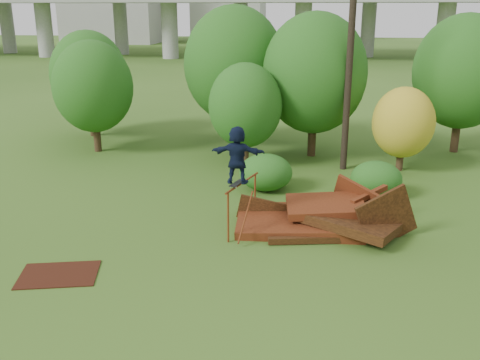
# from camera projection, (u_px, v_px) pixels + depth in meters

# --- Properties ---
(ground) EXTENTS (240.00, 240.00, 0.00)m
(ground) POSITION_uv_depth(u_px,v_px,m) (259.00, 258.00, 14.88)
(ground) COLOR #2D5116
(ground) RESTS_ON ground
(scrap_pile) EXTENTS (5.65, 3.47, 2.07)m
(scrap_pile) POSITION_uv_depth(u_px,v_px,m) (319.00, 219.00, 16.71)
(scrap_pile) COLOR #441B0C
(scrap_pile) RESTS_ON ground
(grind_rail) EXTENTS (0.75, 2.15, 1.60)m
(grind_rail) POSITION_uv_depth(u_px,v_px,m) (242.00, 196.00, 16.35)
(grind_rail) COLOR #662A0F
(grind_rail) RESTS_ON ground
(skateboard) EXTENTS (0.42, 0.78, 0.08)m
(skateboard) POSITION_uv_depth(u_px,v_px,m) (237.00, 183.00, 15.89)
(skateboard) COLOR black
(skateboard) RESTS_ON grind_rail
(skater) EXTENTS (1.61, 0.57, 1.72)m
(skater) POSITION_uv_depth(u_px,v_px,m) (237.00, 155.00, 15.62)
(skater) COLOR black
(skater) RESTS_ON skateboard
(flat_plate) EXTENTS (2.25, 1.83, 0.03)m
(flat_plate) POSITION_uv_depth(u_px,v_px,m) (59.00, 275.00, 13.90)
(flat_plate) COLOR #33140A
(flat_plate) RESTS_ON ground
(tree_0) EXTENTS (3.74, 3.74, 5.27)m
(tree_0) POSITION_uv_depth(u_px,v_px,m) (93.00, 87.00, 25.00)
(tree_0) COLOR black
(tree_0) RESTS_ON ground
(tree_1) EXTENTS (4.90, 4.90, 6.82)m
(tree_1) POSITION_uv_depth(u_px,v_px,m) (234.00, 65.00, 26.04)
(tree_1) COLOR black
(tree_1) RESTS_ON ground
(tree_2) EXTENTS (3.17, 3.17, 4.47)m
(tree_2) POSITION_uv_depth(u_px,v_px,m) (245.00, 106.00, 22.88)
(tree_2) COLOR black
(tree_2) RESTS_ON ground
(tree_3) EXTENTS (4.71, 4.71, 6.54)m
(tree_3) POSITION_uv_depth(u_px,v_px,m) (315.00, 73.00, 24.01)
(tree_3) COLOR black
(tree_3) RESTS_ON ground
(tree_4) EXTENTS (2.58, 2.58, 3.56)m
(tree_4) POSITION_uv_depth(u_px,v_px,m) (403.00, 123.00, 22.27)
(tree_4) COLOR black
(tree_4) RESTS_ON ground
(tree_5) EXTENTS (4.60, 4.60, 6.46)m
(tree_5) POSITION_uv_depth(u_px,v_px,m) (463.00, 72.00, 24.70)
(tree_5) COLOR black
(tree_5) RESTS_ON ground
(tree_6) EXTENTS (4.00, 4.00, 5.58)m
(tree_6) POSITION_uv_depth(u_px,v_px,m) (89.00, 75.00, 28.12)
(tree_6) COLOR black
(tree_6) RESTS_ON ground
(shrub_left) EXTENTS (2.02, 1.87, 1.40)m
(shrub_left) POSITION_uv_depth(u_px,v_px,m) (266.00, 172.00, 20.21)
(shrub_left) COLOR #225416
(shrub_left) RESTS_ON ground
(shrub_right) EXTENTS (1.87, 1.72, 1.33)m
(shrub_right) POSITION_uv_depth(u_px,v_px,m) (376.00, 179.00, 19.53)
(shrub_right) COLOR #225416
(shrub_right) RESTS_ON ground
(utility_pole) EXTENTS (1.40, 0.28, 9.56)m
(utility_pole) POSITION_uv_depth(u_px,v_px,m) (350.00, 54.00, 21.62)
(utility_pole) COLOR black
(utility_pole) RESTS_ON ground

